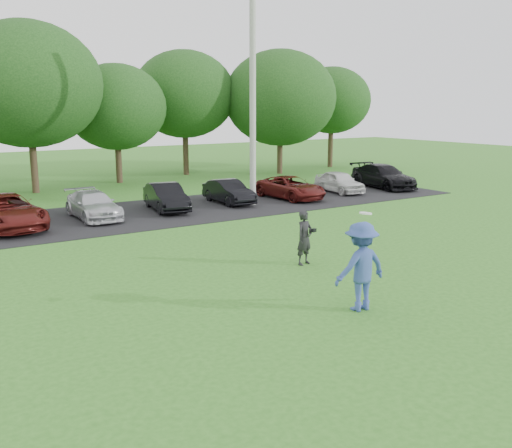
{
  "coord_description": "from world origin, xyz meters",
  "views": [
    {
      "loc": [
        -8.23,
        -9.31,
        4.5
      ],
      "look_at": [
        0.0,
        3.5,
        1.3
      ],
      "focal_mm": 40.0,
      "sensor_mm": 36.0,
      "label": 1
    }
  ],
  "objects": [
    {
      "name": "ground",
      "position": [
        0.0,
        0.0,
        0.0
      ],
      "size": [
        100.0,
        100.0,
        0.0
      ],
      "primitive_type": "plane",
      "color": "#306C1F",
      "rests_on": "ground"
    },
    {
      "name": "parking_lot",
      "position": [
        0.0,
        13.0,
        0.01
      ],
      "size": [
        32.0,
        6.5,
        0.03
      ],
      "primitive_type": "cube",
      "color": "black",
      "rests_on": "ground"
    },
    {
      "name": "utility_pole",
      "position": [
        5.52,
        12.35,
        4.83
      ],
      "size": [
        0.28,
        0.28,
        9.66
      ],
      "primitive_type": "cylinder",
      "color": "#ABABA6",
      "rests_on": "ground"
    },
    {
      "name": "frisbee_player",
      "position": [
        0.26,
        -0.38,
        1.0
      ],
      "size": [
        1.33,
        0.82,
        2.29
      ],
      "color": "#354C95",
      "rests_on": "ground"
    },
    {
      "name": "camera_bystander",
      "position": [
        1.47,
        3.23,
        0.78
      ],
      "size": [
        0.64,
        0.49,
        1.56
      ],
      "color": "black",
      "rests_on": "ground"
    },
    {
      "name": "parked_cars",
      "position": [
        0.84,
        13.04,
        0.61
      ],
      "size": [
        30.69,
        4.7,
        1.26
      ],
      "color": "silver",
      "rests_on": "parking_lot"
    },
    {
      "name": "tree_row",
      "position": [
        1.51,
        22.76,
        4.91
      ],
      "size": [
        42.39,
        9.85,
        8.64
      ],
      "color": "#38281C",
      "rests_on": "ground"
    }
  ]
}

